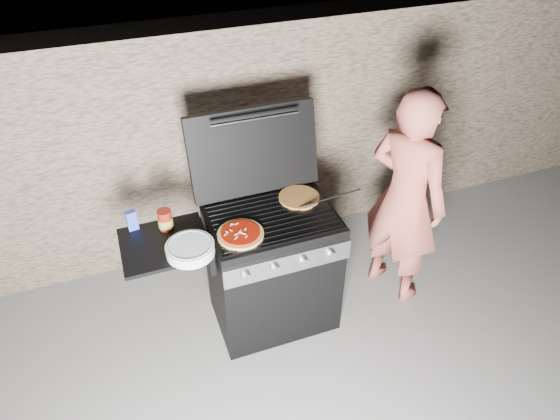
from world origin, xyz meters
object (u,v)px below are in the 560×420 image
object	(u,v)px
pizza_topped	(241,234)
person	(405,199)
gas_grill	(237,279)
sauce_jar	(165,220)

from	to	relation	value
pizza_topped	person	distance (m)	1.19
gas_grill	pizza_topped	distance (m)	0.48
pizza_topped	person	bearing A→B (deg)	4.25
gas_grill	sauce_jar	size ratio (longest dim) A/B	10.17
pizza_topped	sauce_jar	world-z (taller)	sauce_jar
gas_grill	person	size ratio (longest dim) A/B	0.82
sauce_jar	person	bearing A→B (deg)	-5.08
gas_grill	pizza_topped	world-z (taller)	pizza_topped
gas_grill	sauce_jar	world-z (taller)	sauce_jar
pizza_topped	gas_grill	bearing A→B (deg)	97.77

